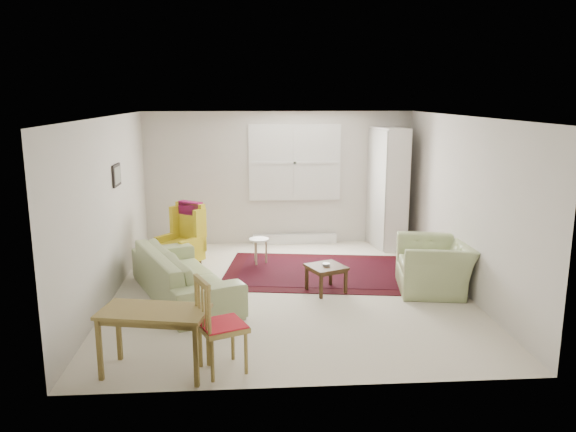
{
  "coord_description": "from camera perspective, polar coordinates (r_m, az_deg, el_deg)",
  "views": [
    {
      "loc": [
        -0.57,
        -7.72,
        2.78
      ],
      "look_at": [
        0.0,
        0.3,
        1.05
      ],
      "focal_mm": 35.0,
      "sensor_mm": 36.0,
      "label": 1
    }
  ],
  "objects": [
    {
      "name": "rug",
      "position": [
        9.06,
        3.71,
        -5.65
      ],
      "size": [
        3.41,
        2.46,
        0.03
      ],
      "primitive_type": null,
      "rotation": [
        0.0,
        0.0,
        -0.15
      ],
      "color": "black",
      "rests_on": "ground"
    },
    {
      "name": "room",
      "position": [
        8.1,
        0.18,
        1.3
      ],
      "size": [
        5.04,
        5.54,
        2.51
      ],
      "color": "beige",
      "rests_on": "ground"
    },
    {
      "name": "armchair",
      "position": [
        8.4,
        14.68,
        -4.42
      ],
      "size": [
        1.16,
        1.28,
        0.88
      ],
      "primitive_type": "imported",
      "rotation": [
        0.0,
        0.0,
        -1.73
      ],
      "color": "#9BAA71",
      "rests_on": "ground"
    },
    {
      "name": "stool",
      "position": [
        9.44,
        -2.95,
        -3.59
      ],
      "size": [
        0.35,
        0.35,
        0.45
      ],
      "primitive_type": null,
      "rotation": [
        0.0,
        0.0,
        0.06
      ],
      "color": "white",
      "rests_on": "ground"
    },
    {
      "name": "wingback_chair",
      "position": [
        9.43,
        -10.91,
        -1.92
      ],
      "size": [
        0.87,
        0.88,
        1.05
      ],
      "primitive_type": null,
      "rotation": [
        0.0,
        0.0,
        -0.65
      ],
      "color": "gold",
      "rests_on": "ground"
    },
    {
      "name": "sofa",
      "position": [
        7.97,
        -10.55,
        -4.88
      ],
      "size": [
        1.79,
        2.52,
        0.95
      ],
      "primitive_type": "imported",
      "rotation": [
        0.0,
        0.0,
        1.99
      ],
      "color": "#9BAA71",
      "rests_on": "ground"
    },
    {
      "name": "coffee_table",
      "position": [
        8.14,
        3.88,
        -6.37
      ],
      "size": [
        0.64,
        0.64,
        0.4
      ],
      "primitive_type": null,
      "rotation": [
        0.0,
        0.0,
        0.41
      ],
      "color": "#3A2512",
      "rests_on": "ground"
    },
    {
      "name": "desk",
      "position": [
        5.98,
        -13.32,
        -12.29
      ],
      "size": [
        1.16,
        0.74,
        0.68
      ],
      "primitive_type": null,
      "rotation": [
        0.0,
        0.0,
        -0.2
      ],
      "color": "olive",
      "rests_on": "ground"
    },
    {
      "name": "desk_chair",
      "position": [
        5.84,
        -6.7,
        -10.84
      ],
      "size": [
        0.58,
        0.58,
        1.02
      ],
      "primitive_type": null,
      "rotation": [
        0.0,
        0.0,
        1.98
      ],
      "color": "olive",
      "rests_on": "ground"
    },
    {
      "name": "cabinet",
      "position": [
        10.53,
        10.12,
        2.81
      ],
      "size": [
        0.61,
        0.95,
        2.22
      ],
      "primitive_type": null,
      "rotation": [
        0.0,
        0.0,
        0.17
      ],
      "color": "white",
      "rests_on": "ground"
    }
  ]
}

